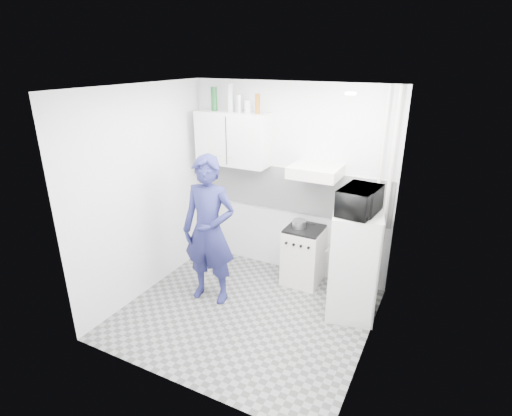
% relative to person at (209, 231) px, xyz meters
% --- Properties ---
extents(floor, '(2.80, 2.80, 0.00)m').
position_rel_person_xyz_m(floor, '(0.55, -0.12, -0.92)').
color(floor, slate).
rests_on(floor, ground).
extents(ceiling, '(2.80, 2.80, 0.00)m').
position_rel_person_xyz_m(ceiling, '(0.55, -0.12, 1.68)').
color(ceiling, white).
rests_on(ceiling, wall_back).
extents(wall_back, '(2.80, 0.00, 2.80)m').
position_rel_person_xyz_m(wall_back, '(0.55, 1.13, 0.38)').
color(wall_back, silver).
rests_on(wall_back, floor).
extents(wall_left, '(0.00, 2.60, 2.60)m').
position_rel_person_xyz_m(wall_left, '(-0.85, -0.12, 0.38)').
color(wall_left, silver).
rests_on(wall_left, floor).
extents(wall_right, '(0.00, 2.60, 2.60)m').
position_rel_person_xyz_m(wall_right, '(1.95, -0.12, 0.38)').
color(wall_right, silver).
rests_on(wall_right, floor).
extents(person, '(0.72, 0.52, 1.85)m').
position_rel_person_xyz_m(person, '(0.00, 0.00, 0.00)').
color(person, navy).
rests_on(person, floor).
extents(stove, '(0.48, 0.48, 0.77)m').
position_rel_person_xyz_m(stove, '(0.90, 0.88, -0.54)').
color(stove, silver).
rests_on(stove, floor).
extents(fridge, '(0.64, 0.64, 1.29)m').
position_rel_person_xyz_m(fridge, '(1.65, 0.45, -0.28)').
color(fridge, white).
rests_on(fridge, floor).
extents(stove_top, '(0.46, 0.46, 0.03)m').
position_rel_person_xyz_m(stove_top, '(0.90, 0.88, -0.14)').
color(stove_top, black).
rests_on(stove_top, stove).
extents(saucepan, '(0.18, 0.18, 0.10)m').
position_rel_person_xyz_m(saucepan, '(0.82, 0.86, -0.08)').
color(saucepan, silver).
rests_on(saucepan, stove_top).
extents(microwave, '(0.57, 0.42, 0.29)m').
position_rel_person_xyz_m(microwave, '(1.65, 0.45, 0.51)').
color(microwave, black).
rests_on(microwave, fridge).
extents(bottle_b, '(0.08, 0.08, 0.31)m').
position_rel_person_xyz_m(bottle_b, '(-0.47, 0.95, 1.43)').
color(bottle_b, '#144C1E').
rests_on(bottle_b, upper_cabinet).
extents(bottle_d, '(0.08, 0.08, 0.36)m').
position_rel_person_xyz_m(bottle_d, '(-0.22, 0.95, 1.46)').
color(bottle_d, '#B2B7BC').
rests_on(bottle_d, upper_cabinet).
extents(canister_a, '(0.09, 0.09, 0.22)m').
position_rel_person_xyz_m(canister_a, '(-0.10, 0.95, 1.39)').
color(canister_a, silver).
rests_on(canister_a, upper_cabinet).
extents(canister_b, '(0.08, 0.08, 0.16)m').
position_rel_person_xyz_m(canister_b, '(0.03, 0.95, 1.36)').
color(canister_b, '#B2B7BC').
rests_on(canister_b, upper_cabinet).
extents(bottle_e, '(0.06, 0.06, 0.24)m').
position_rel_person_xyz_m(bottle_e, '(0.17, 0.95, 1.40)').
color(bottle_e, brown).
rests_on(bottle_e, upper_cabinet).
extents(upper_cabinet, '(1.00, 0.35, 0.70)m').
position_rel_person_xyz_m(upper_cabinet, '(-0.20, 0.95, 0.93)').
color(upper_cabinet, white).
rests_on(upper_cabinet, wall_back).
extents(range_hood, '(0.60, 0.50, 0.14)m').
position_rel_person_xyz_m(range_hood, '(1.00, 0.88, 0.65)').
color(range_hood, silver).
rests_on(range_hood, wall_back).
extents(backsplash, '(2.74, 0.03, 0.60)m').
position_rel_person_xyz_m(backsplash, '(0.55, 1.11, 0.28)').
color(backsplash, white).
rests_on(backsplash, wall_back).
extents(pipe_a, '(0.05, 0.05, 2.60)m').
position_rel_person_xyz_m(pipe_a, '(1.85, 1.05, 0.38)').
color(pipe_a, silver).
rests_on(pipe_a, floor).
extents(pipe_b, '(0.04, 0.04, 2.60)m').
position_rel_person_xyz_m(pipe_b, '(1.73, 1.05, 0.38)').
color(pipe_b, silver).
rests_on(pipe_b, floor).
extents(ceiling_spot_fixture, '(0.10, 0.10, 0.02)m').
position_rel_person_xyz_m(ceiling_spot_fixture, '(1.55, 0.08, 1.65)').
color(ceiling_spot_fixture, white).
rests_on(ceiling_spot_fixture, ceiling).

